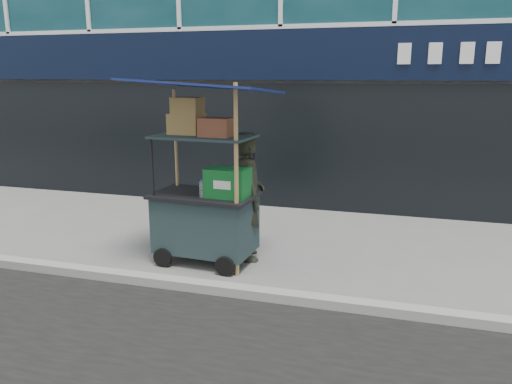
% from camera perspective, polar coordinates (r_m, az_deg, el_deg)
% --- Properties ---
extents(ground, '(80.00, 80.00, 0.00)m').
position_cam_1_polar(ground, '(6.37, -5.81, -10.44)').
color(ground, slate).
rests_on(ground, ground).
extents(curb, '(80.00, 0.18, 0.12)m').
position_cam_1_polar(curb, '(6.18, -6.53, -10.64)').
color(curb, gray).
rests_on(curb, ground).
extents(vendor_cart, '(1.94, 1.44, 2.52)m').
position_cam_1_polar(vendor_cart, '(6.83, -5.73, -0.94)').
color(vendor_cart, '#1B2A2F').
rests_on(vendor_cart, ground).
extents(vendor_man, '(0.66, 0.77, 1.80)m').
position_cam_1_polar(vendor_man, '(6.94, -0.79, -0.52)').
color(vendor_man, black).
rests_on(vendor_man, ground).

